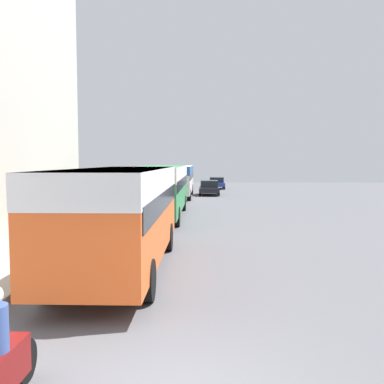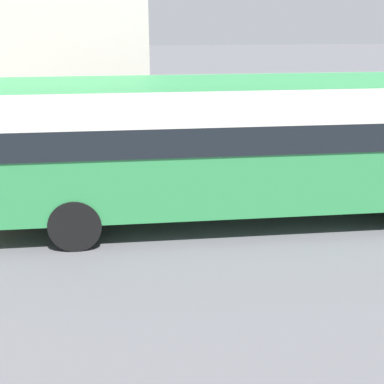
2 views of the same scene
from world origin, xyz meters
TOP-DOWN VIEW (x-y plane):
  - bus_lead at (-1.93, 7.01)m, footprint 2.61×9.18m
  - bus_following at (-2.00, 19.04)m, footprint 2.66×11.33m
  - bus_third_in_line at (-1.87, 32.84)m, footprint 2.67×10.66m
  - car_crossing at (1.04, 35.49)m, footprint 1.93×4.09m
  - car_far_curb at (2.02, 44.89)m, footprint 1.90×3.81m
  - pedestrian_near_curb at (-5.37, 24.36)m, footprint 0.36×0.36m

SIDE VIEW (x-z plane):
  - car_far_curb at x=2.02m, z-range 0.04..1.41m
  - car_crossing at x=1.04m, z-range 0.04..1.45m
  - pedestrian_near_curb at x=-5.37m, z-range 0.17..1.89m
  - bus_third_in_line at x=-1.87m, z-range 0.44..3.27m
  - bus_following at x=-2.00m, z-range 0.45..3.42m
  - bus_lead at x=-1.93m, z-range 0.46..3.50m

